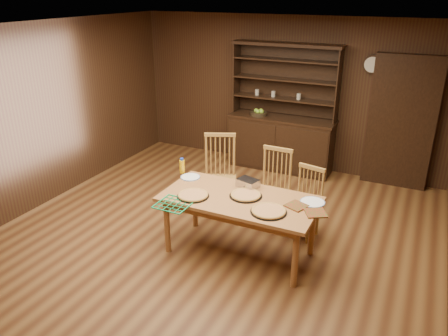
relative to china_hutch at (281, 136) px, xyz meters
The scene contains 20 objects.
floor 2.82m from the china_hutch, 89.99° to the right, with size 6.00×6.00×0.00m, color brown.
room_shell 2.92m from the china_hutch, 89.99° to the right, with size 6.00×6.00×6.00m.
china_hutch is the anchor object (origin of this frame).
doorway 1.96m from the china_hutch, ahead, with size 1.00×0.18×2.10m, color black.
wall_clock 1.89m from the china_hutch, ahead, with size 0.30×0.05×0.30m.
dining_table 2.84m from the china_hutch, 81.21° to the right, with size 1.81×0.91×0.75m.
chair_left 1.89m from the china_hutch, 98.56° to the right, with size 0.60×0.59×1.13m.
chair_center 1.95m from the china_hutch, 74.08° to the right, with size 0.44×0.42×1.05m.
chair_right 2.27m from the china_hutch, 63.03° to the right, with size 0.45×0.44×0.93m.
pizza_left 3.02m from the china_hutch, 91.34° to the right, with size 0.38×0.38×0.04m.
pizza_right 3.13m from the china_hutch, 73.97° to the right, with size 0.40×0.40×0.04m.
pizza_center 2.79m from the china_hutch, 79.99° to the right, with size 0.39×0.39×0.04m.
cooling_rack 3.29m from the china_hutch, 92.90° to the right, with size 0.36×0.36×0.02m, color #0C9D53, non-canonical shape.
plate_left 2.59m from the china_hutch, 98.18° to the right, with size 0.25×0.25×0.02m.
plate_right 2.86m from the china_hutch, 64.39° to the right, with size 0.28×0.28×0.02m.
foil_dish 2.54m from the china_hutch, 80.74° to the right, with size 0.25×0.18×0.10m, color silver.
juice_bottle 2.53m from the china_hutch, 102.43° to the right, with size 0.07×0.07×0.21m.
pot_holder_a 3.11m from the china_hutch, 64.66° to the right, with size 0.22×0.22×0.02m, color #AC131A.
pot_holder_b 2.95m from the china_hutch, 68.20° to the right, with size 0.21×0.21×0.02m, color #AC131A.
fruit_bowl 0.56m from the china_hutch, behind, with size 0.29×0.29×0.12m.
Camera 1 is at (2.23, -4.24, 3.02)m, focal length 35.00 mm.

